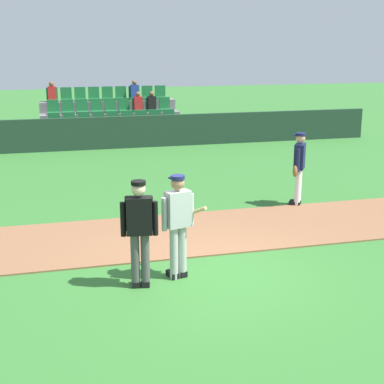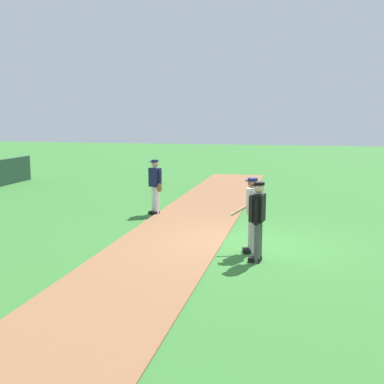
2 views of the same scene
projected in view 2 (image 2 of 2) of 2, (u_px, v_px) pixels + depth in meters
ground_plane at (252, 247)px, 11.81m from camera, size 80.00×80.00×0.00m
infield_dirt_path at (170, 241)px, 12.26m from camera, size 28.00×2.66×0.03m
batter_grey_jersey at (252, 212)px, 11.18m from camera, size 0.74×0.70×1.76m
umpire_home_plate at (258, 217)px, 10.49m from camera, size 0.58×0.35×1.76m
runner_navy_jersey at (155, 185)px, 15.53m from camera, size 0.50×0.57×1.76m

